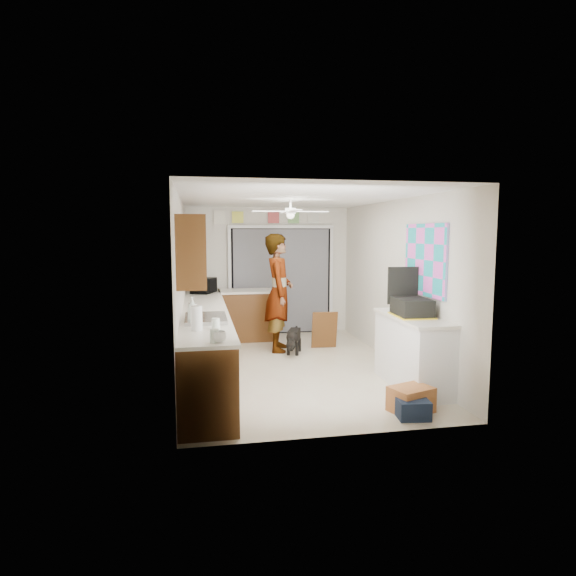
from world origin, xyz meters
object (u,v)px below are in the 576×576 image
cup (219,337)px  dog (294,340)px  navy_crate (413,409)px  cardboard_box (411,399)px  man (279,293)px  paper_towel_roll (197,318)px  suitcase (412,307)px  microwave (204,286)px  soap_bottle (192,310)px

cup → dog: (1.36, 3.06, -0.77)m
cup → navy_crate: (2.08, 0.05, -0.89)m
cardboard_box → man: size_ratio=0.23×
cup → paper_towel_roll: (-0.22, 0.64, 0.08)m
suitcase → microwave: bearing=134.8°
suitcase → navy_crate: size_ratio=1.58×
cardboard_box → soap_bottle: bearing=160.0°
cardboard_box → navy_crate: (-0.06, -0.18, -0.04)m
soap_bottle → dog: soap_bottle is taller
suitcase → soap_bottle: bearing=-178.4°
cardboard_box → navy_crate: cardboard_box is taller
suitcase → navy_crate: suitcase is taller
paper_towel_roll → cardboard_box: (2.36, -0.40, -0.93)m
man → dog: man is taller
microwave → navy_crate: (2.18, -3.89, -0.97)m
cup → navy_crate: bearing=1.4°
soap_bottle → cup: (0.27, -1.11, -0.10)m
microwave → man: size_ratio=0.24×
microwave → suitcase: (2.60, -2.89, -0.02)m
paper_towel_roll → dog: 3.01m
man → suitcase: bearing=-138.1°
soap_bottle → microwave: bearing=86.7°
navy_crate → man: size_ratio=0.17×
soap_bottle → cardboard_box: bearing=-20.0°
soap_bottle → cardboard_box: (2.41, -0.87, -0.96)m
soap_bottle → dog: bearing=50.2°
soap_bottle → dog: 2.69m
soap_bottle → cardboard_box: size_ratio=0.70×
cup → suitcase: size_ratio=0.27×
microwave → paper_towel_roll: (-0.12, -3.30, 0.00)m
soap_bottle → dog: (1.63, 1.95, -0.87)m
soap_bottle → navy_crate: size_ratio=0.93×
microwave → navy_crate: microwave is taller
cardboard_box → navy_crate: size_ratio=1.34×
microwave → man: (1.25, -0.62, -0.08)m
microwave → paper_towel_roll: paper_towel_roll is taller
microwave → navy_crate: size_ratio=1.41×
cup → microwave: bearing=91.5°
navy_crate → dog: bearing=103.4°
navy_crate → man: (-0.93, 3.27, 0.89)m
cardboard_box → suitcase: bearing=66.1°
cardboard_box → dog: 2.94m
microwave → soap_bottle: 2.84m
microwave → paper_towel_roll: 3.30m
microwave → cardboard_box: bearing=-124.9°
microwave → soap_bottle: soap_bottle is taller
paper_towel_roll → man: size_ratio=0.14×
cup → dog: bearing=66.0°
cup → cardboard_box: 2.32m
dog → man: bearing=150.2°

